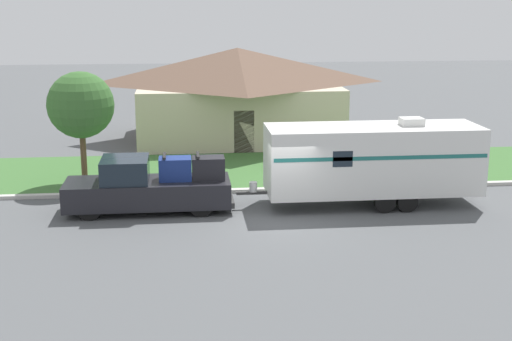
# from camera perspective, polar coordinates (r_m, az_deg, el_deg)

# --- Properties ---
(ground_plane) EXTENTS (120.00, 120.00, 0.00)m
(ground_plane) POSITION_cam_1_polar(r_m,az_deg,el_deg) (24.61, 1.99, -4.00)
(ground_plane) COLOR #515456
(curb_strip) EXTENTS (80.00, 0.30, 0.14)m
(curb_strip) POSITION_cam_1_polar(r_m,az_deg,el_deg) (28.15, 0.92, -1.55)
(curb_strip) COLOR beige
(curb_strip) RESTS_ON ground_plane
(lawn_strip) EXTENTS (80.00, 7.00, 0.03)m
(lawn_strip) POSITION_cam_1_polar(r_m,az_deg,el_deg) (31.67, 0.12, 0.08)
(lawn_strip) COLOR #3D6B33
(lawn_strip) RESTS_ON ground_plane
(house_across_street) EXTENTS (11.30, 8.37, 4.86)m
(house_across_street) POSITION_cam_1_polar(r_m,az_deg,el_deg) (38.50, -1.49, 6.32)
(house_across_street) COLOR beige
(house_across_street) RESTS_ON ground_plane
(pickup_truck) EXTENTS (5.96, 2.01, 2.06)m
(pickup_truck) POSITION_cam_1_polar(r_m,az_deg,el_deg) (25.67, -8.57, -1.30)
(pickup_truck) COLOR black
(pickup_truck) RESTS_ON ground_plane
(travel_trailer) EXTENTS (8.89, 2.45, 3.22)m
(travel_trailer) POSITION_cam_1_polar(r_m,az_deg,el_deg) (26.38, 9.33, 0.90)
(travel_trailer) COLOR black
(travel_trailer) RESTS_ON ground_plane
(mailbox) EXTENTS (0.48, 0.20, 1.23)m
(mailbox) POSITION_cam_1_polar(r_m,az_deg,el_deg) (28.53, -11.55, 0.19)
(mailbox) COLOR brown
(mailbox) RESTS_ON ground_plane
(tree_in_yard) EXTENTS (2.69, 2.69, 4.62)m
(tree_in_yard) POSITION_cam_1_polar(r_m,az_deg,el_deg) (29.54, -13.85, 5.09)
(tree_in_yard) COLOR brown
(tree_in_yard) RESTS_ON ground_plane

